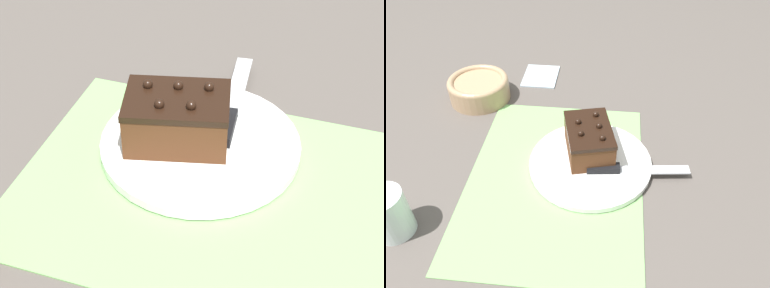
% 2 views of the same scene
% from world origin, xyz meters
% --- Properties ---
extents(ground_plane, '(3.00, 3.00, 0.00)m').
position_xyz_m(ground_plane, '(0.00, 0.00, 0.00)').
color(ground_plane, '#544C47').
extents(placemat_woven, '(0.46, 0.34, 0.00)m').
position_xyz_m(placemat_woven, '(0.00, 0.00, 0.00)').
color(placemat_woven, '#7AB266').
rests_on(placemat_woven, ground_plane).
extents(cake_plate, '(0.25, 0.25, 0.01)m').
position_xyz_m(cake_plate, '(-0.04, 0.07, 0.01)').
color(cake_plate, white).
rests_on(cake_plate, placemat_woven).
extents(chocolate_cake, '(0.14, 0.11, 0.07)m').
position_xyz_m(chocolate_cake, '(-0.07, 0.06, 0.05)').
color(chocolate_cake, '#512D19').
rests_on(chocolate_cake, cake_plate).
extents(serving_knife, '(0.04, 0.20, 0.01)m').
position_xyz_m(serving_knife, '(-0.02, 0.13, 0.02)').
color(serving_knife, black).
rests_on(serving_knife, cake_plate).
extents(drinking_glass, '(0.07, 0.07, 0.09)m').
position_xyz_m(drinking_glass, '(0.15, -0.25, 0.04)').
color(drinking_glass, silver).
rests_on(drinking_glass, ground_plane).
extents(small_bowl, '(0.15, 0.15, 0.06)m').
position_xyz_m(small_bowl, '(-0.25, -0.23, 0.03)').
color(small_bowl, tan).
rests_on(small_bowl, ground_plane).
extents(folded_napkin, '(0.11, 0.09, 0.01)m').
position_xyz_m(folded_napkin, '(-0.37, -0.09, 0.00)').
color(folded_napkin, silver).
rests_on(folded_napkin, ground_plane).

